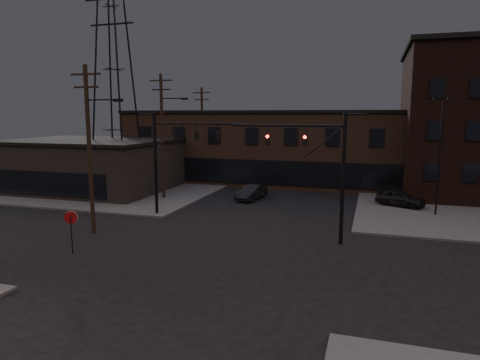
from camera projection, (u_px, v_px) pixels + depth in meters
name	position (u px, v px, depth m)	size (l,w,h in m)	color
ground	(216.00, 256.00, 23.97)	(140.00, 140.00, 0.00)	black
sidewalk_nw	(109.00, 180.00, 51.23)	(30.00, 30.00, 0.15)	#474744
building_row	(300.00, 148.00, 49.76)	(40.00, 12.00, 8.00)	#4F382A
building_left	(90.00, 166.00, 44.61)	(16.00, 12.00, 5.00)	black
traffic_signal_near	(324.00, 164.00, 25.88)	(7.12, 0.24, 8.00)	black
traffic_signal_far	(170.00, 152.00, 32.74)	(7.12, 0.24, 8.00)	black
stop_sign	(71.00, 222.00, 24.19)	(0.72, 0.33, 2.48)	black
utility_pole_near	(90.00, 146.00, 27.76)	(3.70, 0.28, 11.00)	black
utility_pole_mid	(163.00, 134.00, 39.33)	(3.70, 0.28, 11.50)	black
utility_pole_far	(202.00, 132.00, 51.01)	(2.20, 0.28, 11.00)	black
transmission_tower	(114.00, 69.00, 44.37)	(7.00, 7.00, 25.00)	black
lot_light_a	(440.00, 146.00, 32.48)	(1.50, 0.28, 9.14)	black
parked_car_lot_a	(400.00, 198.00, 36.26)	(1.62, 4.04, 1.38)	black
parked_car_lot_b	(475.00, 194.00, 38.41)	(1.68, 4.13, 1.20)	#B2B2B4
car_crossing	(252.00, 192.00, 39.79)	(1.46, 4.19, 1.38)	black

